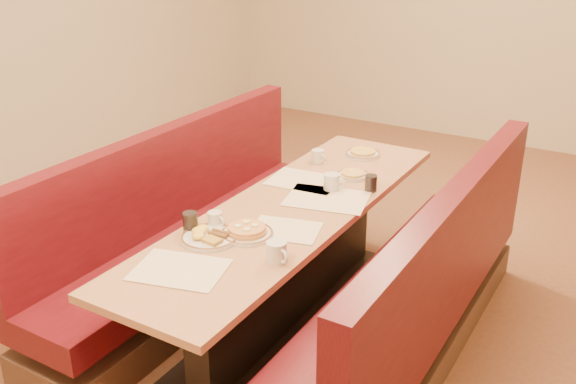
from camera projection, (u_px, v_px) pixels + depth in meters
The scene contains 18 objects.
ground at pixel (291, 322), 3.79m from camera, with size 8.00×8.00×0.00m, color #9E6647.
diner_table at pixel (292, 266), 3.65m from camera, with size 0.70×2.50×0.75m.
booth_left at pixel (191, 238), 4.00m from camera, with size 0.55×2.50×1.05m.
booth_right at pixel (414, 305), 3.31m from camera, with size 0.55×2.50×1.05m.
placemat_near_left at pixel (180, 270), 2.86m from camera, with size 0.40×0.30×0.00m, color beige.
placemat_near_right at pixel (285, 229), 3.23m from camera, with size 0.34×0.26×0.00m, color beige.
placemat_far_left at pixel (304, 181), 3.83m from camera, with size 0.41×0.31×0.00m, color beige.
placemat_far_right at pixel (327, 199), 3.59m from camera, with size 0.45×0.34×0.00m, color beige.
pancake_plate at pixel (247, 232), 3.17m from camera, with size 0.26×0.26×0.06m.
eggs_plate at pixel (209, 236), 3.13m from camera, with size 0.29×0.29×0.06m.
extra_plate_mid at pixel (353, 175), 3.90m from camera, with size 0.20×0.20×0.04m.
extra_plate_far at pixel (363, 153), 4.25m from camera, with size 0.23×0.23×0.05m.
coffee_mug_a at pixel (277, 252), 2.91m from camera, with size 0.13×0.09×0.10m.
coffee_mug_b at pixel (215, 219), 3.25m from camera, with size 0.11×0.07×0.08m.
coffee_mug_c at pixel (332, 182), 3.69m from camera, with size 0.13×0.09×0.10m.
coffee_mug_d at pixel (318, 156), 4.11m from camera, with size 0.11×0.08×0.08m.
soda_tumbler_near at pixel (190, 222), 3.20m from camera, with size 0.08×0.08×0.10m.
soda_tumbler_mid at pixel (371, 183), 3.68m from camera, with size 0.07×0.07×0.10m.
Camera 1 is at (1.62, -2.75, 2.19)m, focal length 40.00 mm.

